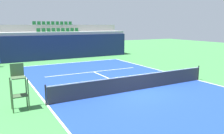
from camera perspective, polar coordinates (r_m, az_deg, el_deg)
ground_plane at (r=14.11m, az=6.15°, el=-5.87°), size 80.00×80.00×0.00m
court_surface at (r=14.11m, az=6.15°, el=-5.85°), size 11.00×24.00×0.01m
baseline_far at (r=24.61m, az=-10.08°, el=1.09°), size 11.00×0.10×0.00m
sideline_left at (r=11.96m, az=-16.01°, el=-9.21°), size 0.10×24.00×0.00m
sideline_right at (r=17.73m, az=20.73°, el=-3.07°), size 0.10×24.00×0.00m
service_line_far at (r=19.53m, az=-4.72°, el=-1.22°), size 8.26×0.10×0.00m
centre_service_line at (r=16.73m, az=-0.18°, el=-3.16°), size 0.10×6.40×0.00m
back_wall at (r=27.40m, az=-12.34°, el=4.92°), size 17.05×0.30×2.84m
stands_tier_lower at (r=28.67m, az=-13.14°, el=5.48°), size 17.05×2.40×3.19m
stands_tier_upper at (r=30.95m, az=-14.42°, el=6.55°), size 17.05×2.40×4.02m
seating_row_lower at (r=28.67m, az=-13.34°, el=8.92°), size 5.17×0.44×0.44m
seating_row_upper at (r=30.98m, az=-14.65°, el=10.50°), size 5.17×0.44×0.44m
tennis_net at (r=13.98m, az=6.19°, el=-3.87°), size 11.08×0.08×1.07m
umpire_chair at (r=11.49m, az=-22.46°, el=-4.31°), size 0.76×0.66×2.20m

